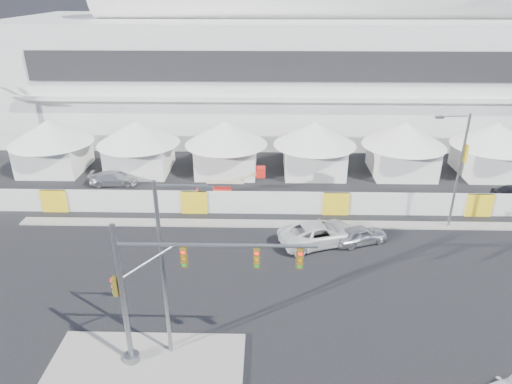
{
  "coord_description": "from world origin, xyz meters",
  "views": [
    {
      "loc": [
        0.04,
        -20.26,
        17.98
      ],
      "look_at": [
        -0.64,
        10.0,
        4.06
      ],
      "focal_mm": 32.0,
      "sensor_mm": 36.0,
      "label": 1
    }
  ],
  "objects_px": {
    "traffic_mast": "(161,292)",
    "streetlight_curb": "(458,164)",
    "pickup_curb": "(319,233)",
    "streetlight_median": "(167,261)",
    "lot_car_c": "(114,178)",
    "boom_lift": "(220,191)",
    "sedan_silver": "(360,235)"
  },
  "relations": [
    {
      "from": "streetlight_median",
      "to": "traffic_mast",
      "type": "bearing_deg",
      "value": -108.12
    },
    {
      "from": "sedan_silver",
      "to": "lot_car_c",
      "type": "relative_size",
      "value": 0.91
    },
    {
      "from": "sedan_silver",
      "to": "lot_car_c",
      "type": "bearing_deg",
      "value": 44.67
    },
    {
      "from": "sedan_silver",
      "to": "traffic_mast",
      "type": "bearing_deg",
      "value": 115.67
    },
    {
      "from": "streetlight_curb",
      "to": "boom_lift",
      "type": "bearing_deg",
      "value": 166.04
    },
    {
      "from": "traffic_mast",
      "to": "streetlight_median",
      "type": "height_order",
      "value": "streetlight_median"
    },
    {
      "from": "streetlight_curb",
      "to": "streetlight_median",
      "type": "bearing_deg",
      "value": -143.46
    },
    {
      "from": "sedan_silver",
      "to": "streetlight_median",
      "type": "height_order",
      "value": "streetlight_median"
    },
    {
      "from": "pickup_curb",
      "to": "lot_car_c",
      "type": "relative_size",
      "value": 1.35
    },
    {
      "from": "lot_car_c",
      "to": "streetlight_curb",
      "type": "distance_m",
      "value": 30.79
    },
    {
      "from": "pickup_curb",
      "to": "streetlight_median",
      "type": "bearing_deg",
      "value": 122.67
    },
    {
      "from": "lot_car_c",
      "to": "streetlight_curb",
      "type": "bearing_deg",
      "value": -109.74
    },
    {
      "from": "pickup_curb",
      "to": "streetlight_median",
      "type": "height_order",
      "value": "streetlight_median"
    },
    {
      "from": "pickup_curb",
      "to": "lot_car_c",
      "type": "bearing_deg",
      "value": 40.78
    },
    {
      "from": "lot_car_c",
      "to": "traffic_mast",
      "type": "bearing_deg",
      "value": -161.65
    },
    {
      "from": "sedan_silver",
      "to": "pickup_curb",
      "type": "bearing_deg",
      "value": 72.43
    },
    {
      "from": "pickup_curb",
      "to": "boom_lift",
      "type": "xyz_separation_m",
      "value": [
        -8.17,
        7.54,
        0.01
      ]
    },
    {
      "from": "sedan_silver",
      "to": "streetlight_curb",
      "type": "relative_size",
      "value": 0.44
    },
    {
      "from": "traffic_mast",
      "to": "streetlight_median",
      "type": "distance_m",
      "value": 1.49
    },
    {
      "from": "sedan_silver",
      "to": "boom_lift",
      "type": "bearing_deg",
      "value": 36.88
    },
    {
      "from": "lot_car_c",
      "to": "boom_lift",
      "type": "bearing_deg",
      "value": -111.14
    },
    {
      "from": "streetlight_curb",
      "to": "pickup_curb",
      "type": "bearing_deg",
      "value": -164.67
    },
    {
      "from": "traffic_mast",
      "to": "streetlight_curb",
      "type": "bearing_deg",
      "value": 37.61
    },
    {
      "from": "sedan_silver",
      "to": "streetlight_curb",
      "type": "xyz_separation_m",
      "value": [
        7.44,
        2.77,
        4.72
      ]
    },
    {
      "from": "streetlight_median",
      "to": "lot_car_c",
      "type": "bearing_deg",
      "value": 114.56
    },
    {
      "from": "streetlight_curb",
      "to": "boom_lift",
      "type": "relative_size",
      "value": 1.49
    },
    {
      "from": "traffic_mast",
      "to": "streetlight_curb",
      "type": "relative_size",
      "value": 1.03
    },
    {
      "from": "streetlight_median",
      "to": "streetlight_curb",
      "type": "height_order",
      "value": "streetlight_median"
    },
    {
      "from": "traffic_mast",
      "to": "boom_lift",
      "type": "relative_size",
      "value": 1.53
    },
    {
      "from": "traffic_mast",
      "to": "pickup_curb",
      "type": "bearing_deg",
      "value": 53.46
    },
    {
      "from": "streetlight_curb",
      "to": "sedan_silver",
      "type": "bearing_deg",
      "value": -159.57
    },
    {
      "from": "streetlight_median",
      "to": "sedan_silver",
      "type": "bearing_deg",
      "value": 44.19
    }
  ]
}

